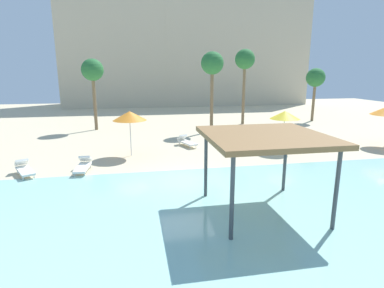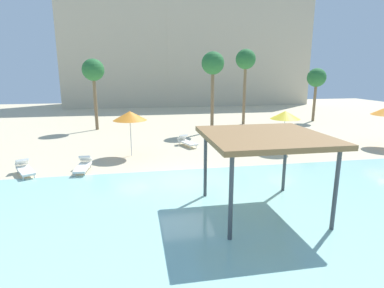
% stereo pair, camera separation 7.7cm
% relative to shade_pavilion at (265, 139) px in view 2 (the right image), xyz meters
% --- Properties ---
extents(ground_plane, '(80.00, 80.00, 0.00)m').
position_rel_shade_pavilion_xyz_m(ground_plane, '(-2.21, 3.90, -2.77)').
color(ground_plane, beige).
extents(lagoon_water, '(44.00, 13.50, 0.04)m').
position_rel_shade_pavilion_xyz_m(lagoon_water, '(-2.21, -1.35, -2.75)').
color(lagoon_water, '#99D1C6').
rests_on(lagoon_water, ground).
extents(shade_pavilion, '(4.20, 4.20, 2.96)m').
position_rel_shade_pavilion_xyz_m(shade_pavilion, '(0.00, 0.00, 0.00)').
color(shade_pavilion, '#42474C').
rests_on(shade_pavilion, ground).
extents(beach_umbrella_yellow_0, '(1.92, 1.92, 2.63)m').
position_rel_shade_pavilion_xyz_m(beach_umbrella_yellow_0, '(5.07, 8.47, -0.41)').
color(beach_umbrella_yellow_0, silver).
rests_on(beach_umbrella_yellow_0, ground).
extents(beach_umbrella_orange_1, '(2.04, 2.04, 2.78)m').
position_rel_shade_pavilion_xyz_m(beach_umbrella_orange_1, '(-4.83, 8.92, -0.27)').
color(beach_umbrella_orange_1, silver).
rests_on(beach_umbrella_orange_1, ground).
extents(lounge_chair_0, '(1.24, 1.98, 0.74)m').
position_rel_shade_pavilion_xyz_m(lounge_chair_0, '(-1.04, 10.84, -2.44)').
color(lounge_chair_0, white).
rests_on(lounge_chair_0, ground).
extents(lounge_chair_1, '(0.72, 1.93, 0.74)m').
position_rel_shade_pavilion_xyz_m(lounge_chair_1, '(-7.28, 6.20, -2.44)').
color(lounge_chair_1, white).
rests_on(lounge_chair_1, ground).
extents(lounge_chair_2, '(1.42, 1.96, 0.74)m').
position_rel_shade_pavilion_xyz_m(lounge_chair_2, '(-10.12, 6.13, -2.44)').
color(lounge_chair_2, white).
rests_on(lounge_chair_2, ground).
extents(palm_tree_0, '(1.90, 1.90, 7.21)m').
position_rel_shade_pavilion_xyz_m(palm_tree_0, '(6.05, 19.06, 3.28)').
color(palm_tree_0, brown).
rests_on(palm_tree_0, ground).
extents(palm_tree_1, '(1.90, 1.90, 6.20)m').
position_rel_shade_pavilion_xyz_m(palm_tree_1, '(-7.96, 18.51, 2.33)').
color(palm_tree_1, brown).
rests_on(palm_tree_1, ground).
extents(palm_tree_2, '(1.90, 1.90, 6.75)m').
position_rel_shade_pavilion_xyz_m(palm_tree_2, '(2.03, 15.83, 2.85)').
color(palm_tree_2, brown).
rests_on(palm_tree_2, ground).
extents(palm_tree_3, '(1.90, 1.90, 5.45)m').
position_rel_shade_pavilion_xyz_m(palm_tree_3, '(13.94, 19.55, 1.62)').
color(palm_tree_3, brown).
rests_on(palm_tree_3, ground).
extents(hotel_block_0, '(22.47, 9.45, 14.71)m').
position_rel_shade_pavilion_xyz_m(hotel_block_0, '(-3.25, 39.91, 4.59)').
color(hotel_block_0, beige).
rests_on(hotel_block_0, ground).
extents(hotel_block_1, '(22.07, 9.55, 16.12)m').
position_rel_shade_pavilion_xyz_m(hotel_block_1, '(11.27, 39.91, 5.29)').
color(hotel_block_1, beige).
rests_on(hotel_block_1, ground).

